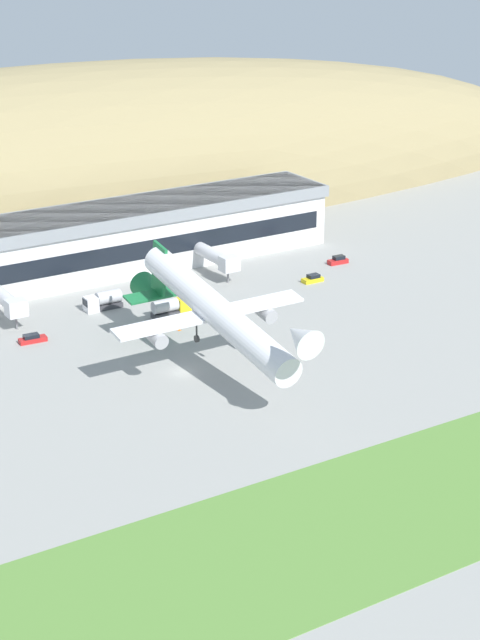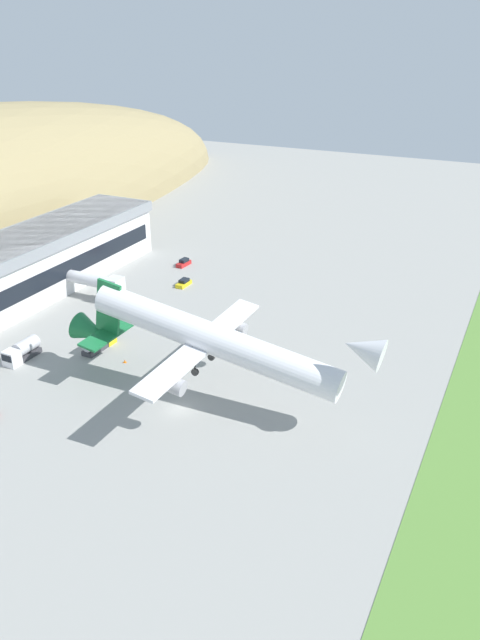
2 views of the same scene
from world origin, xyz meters
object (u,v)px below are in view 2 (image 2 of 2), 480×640
(cargo_airplane, at_px, (208,339))
(service_car_2, at_px, (184,283))
(service_car_0, at_px, (184,263))
(fuel_truck, at_px, (99,341))
(box_truck, at_px, (22,351))
(traffic_cone_0, at_px, (125,361))
(jetway_1, at_px, (98,281))

(cargo_airplane, distance_m, service_car_2, 47.20)
(service_car_0, relative_size, fuel_truck, 0.60)
(service_car_0, relative_size, box_truck, 0.61)
(fuel_truck, xyz_separation_m, traffic_cone_0, (-2.17, -6.92, -1.24))
(service_car_0, height_order, fuel_truck, fuel_truck)
(jetway_1, xyz_separation_m, cargo_airplane, (-23.78, -38.48, 6.26))
(service_car_0, height_order, traffic_cone_0, service_car_0)
(cargo_airplane, bearing_deg, fuel_truck, 76.34)
(service_car_0, relative_size, service_car_2, 1.03)
(jetway_1, distance_m, cargo_airplane, 45.67)
(cargo_airplane, height_order, service_car_0, cargo_airplane)
(cargo_airplane, relative_size, box_truck, 7.14)
(cargo_airplane, relative_size, service_car_2, 12.01)
(cargo_airplane, xyz_separation_m, service_car_0, (48.60, 32.90, -9.57))
(jetway_1, relative_size, service_car_2, 3.09)
(jetway_1, xyz_separation_m, box_truck, (-26.32, -3.99, -2.44))
(cargo_airplane, relative_size, traffic_cone_0, 85.82)
(cargo_airplane, distance_m, box_truck, 35.66)
(service_car_2, height_order, traffic_cone_0, service_car_2)
(jetway_1, distance_m, box_truck, 26.73)
(service_car_2, height_order, box_truck, box_truck)
(service_car_2, xyz_separation_m, fuel_truck, (-31.67, -1.43, 0.91))
(jetway_1, distance_m, traffic_cone_0, 28.58)
(service_car_2, distance_m, fuel_truck, 31.72)
(box_truck, bearing_deg, cargo_airplane, -85.79)
(service_car_0, bearing_deg, fuel_truck, -169.67)
(service_car_2, relative_size, fuel_truck, 0.58)
(jetway_1, height_order, fuel_truck, jetway_1)
(box_truck, relative_size, traffic_cone_0, 12.02)
(cargo_airplane, height_order, box_truck, cargo_airplane)
(jetway_1, relative_size, fuel_truck, 1.79)
(jetway_1, relative_size, traffic_cone_0, 22.08)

